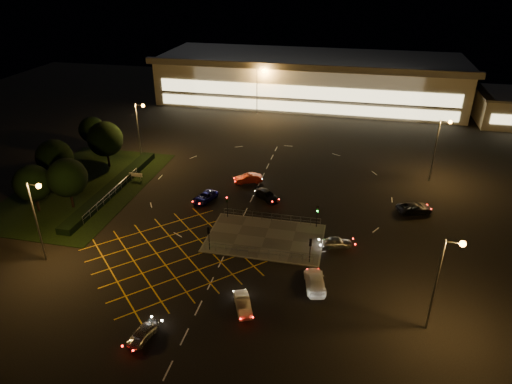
% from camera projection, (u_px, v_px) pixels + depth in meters
% --- Properties ---
extents(ground, '(180.00, 180.00, 0.00)m').
position_uv_depth(ground, '(253.00, 228.00, 59.25)').
color(ground, black).
rests_on(ground, ground).
extents(pedestrian_island, '(14.00, 9.00, 0.12)m').
position_uv_depth(pedestrian_island, '(265.00, 238.00, 57.10)').
color(pedestrian_island, '#4C4944').
rests_on(pedestrian_island, ground).
extents(grass_verge, '(18.00, 30.00, 0.08)m').
position_uv_depth(grass_verge, '(84.00, 187.00, 69.82)').
color(grass_verge, black).
rests_on(grass_verge, ground).
extents(hedge, '(2.00, 26.00, 1.00)m').
position_uv_depth(hedge, '(113.00, 188.00, 68.65)').
color(hedge, black).
rests_on(hedge, ground).
extents(supermarket, '(72.00, 26.50, 10.50)m').
position_uv_depth(supermarket, '(309.00, 79.00, 110.67)').
color(supermarket, beige).
rests_on(supermarket, ground).
extents(streetlight_sw, '(1.78, 0.56, 10.03)m').
position_uv_depth(streetlight_sw, '(37.00, 211.00, 49.97)').
color(streetlight_sw, slate).
rests_on(streetlight_sw, ground).
extents(streetlight_se, '(1.78, 0.56, 10.03)m').
position_uv_depth(streetlight_se, '(444.00, 273.00, 40.17)').
color(streetlight_se, slate).
rests_on(streetlight_se, ground).
extents(streetlight_nw, '(1.78, 0.56, 10.03)m').
position_uv_depth(streetlight_nw, '(140.00, 124.00, 76.42)').
color(streetlight_nw, slate).
rests_on(streetlight_nw, ground).
extents(streetlight_ne, '(1.78, 0.56, 10.03)m').
position_uv_depth(streetlight_ne, '(439.00, 142.00, 68.95)').
color(streetlight_ne, slate).
rests_on(streetlight_ne, ground).
extents(streetlight_far_left, '(1.78, 0.56, 10.03)m').
position_uv_depth(streetlight_far_left, '(259.00, 85.00, 99.81)').
color(streetlight_far_left, slate).
rests_on(streetlight_far_left, ground).
extents(streetlight_far_right, '(1.78, 0.56, 10.03)m').
position_uv_depth(streetlight_far_right, '(451.00, 93.00, 93.87)').
color(streetlight_far_right, slate).
rests_on(streetlight_far_right, ground).
extents(signal_sw, '(0.28, 0.30, 3.15)m').
position_uv_depth(signal_sw, '(209.00, 233.00, 53.73)').
color(signal_sw, black).
rests_on(signal_sw, pedestrian_island).
extents(signal_se, '(0.28, 0.30, 3.15)m').
position_uv_depth(signal_se, '(310.00, 246.00, 51.43)').
color(signal_se, black).
rests_on(signal_se, pedestrian_island).
extents(signal_nw, '(0.28, 0.30, 3.15)m').
position_uv_depth(signal_nw, '(227.00, 202.00, 60.67)').
color(signal_nw, black).
rests_on(signal_nw, pedestrian_island).
extents(signal_ne, '(0.28, 0.30, 3.15)m').
position_uv_depth(signal_ne, '(317.00, 212.00, 58.37)').
color(signal_ne, black).
rests_on(signal_ne, pedestrian_island).
extents(tree_a, '(5.04, 5.04, 6.86)m').
position_uv_depth(tree_a, '(32.00, 183.00, 61.29)').
color(tree_a, black).
rests_on(tree_a, ground).
extents(tree_b, '(5.40, 5.40, 7.35)m').
position_uv_depth(tree_b, '(54.00, 157.00, 68.49)').
color(tree_b, black).
rests_on(tree_b, ground).
extents(tree_c, '(5.76, 5.76, 7.84)m').
position_uv_depth(tree_c, '(105.00, 139.00, 74.53)').
color(tree_c, black).
rests_on(tree_c, ground).
extents(tree_d, '(4.68, 4.68, 6.37)m').
position_uv_depth(tree_d, '(92.00, 130.00, 81.32)').
color(tree_d, black).
rests_on(tree_d, ground).
extents(tree_e, '(5.40, 5.40, 7.35)m').
position_uv_depth(tree_e, '(67.00, 178.00, 62.12)').
color(tree_e, black).
rests_on(tree_e, ground).
extents(car_near_silver, '(2.24, 3.85, 1.23)m').
position_uv_depth(car_near_silver, '(143.00, 333.00, 41.80)').
color(car_near_silver, silver).
rests_on(car_near_silver, ground).
extents(car_queue_white, '(2.81, 4.13, 1.29)m').
position_uv_depth(car_queue_white, '(243.00, 304.00, 45.31)').
color(car_queue_white, '#B9B9B9').
rests_on(car_queue_white, ground).
extents(car_left_blue, '(3.33, 4.87, 1.24)m').
position_uv_depth(car_left_blue, '(205.00, 197.00, 65.68)').
color(car_left_blue, '#100C4B').
rests_on(car_left_blue, ground).
extents(car_far_dkgrey, '(4.52, 4.35, 1.30)m').
position_uv_depth(car_far_dkgrey, '(267.00, 195.00, 66.16)').
color(car_far_dkgrey, black).
rests_on(car_far_dkgrey, ground).
extents(car_right_silver, '(3.92, 2.31, 1.25)m').
position_uv_depth(car_right_silver, '(337.00, 242.00, 55.22)').
color(car_right_silver, '#B1B4B8').
rests_on(car_right_silver, ground).
extents(car_circ_red, '(4.58, 3.15, 1.43)m').
position_uv_depth(car_circ_red, '(248.00, 178.00, 71.03)').
color(car_circ_red, maroon).
rests_on(car_circ_red, ground).
extents(car_east_grey, '(5.33, 3.75, 1.35)m').
position_uv_depth(car_east_grey, '(415.00, 208.00, 62.70)').
color(car_east_grey, black).
rests_on(car_east_grey, ground).
extents(car_approach_white, '(3.08, 5.34, 1.46)m').
position_uv_depth(car_approach_white, '(315.00, 281.00, 48.39)').
color(car_approach_white, white).
rests_on(car_approach_white, ground).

